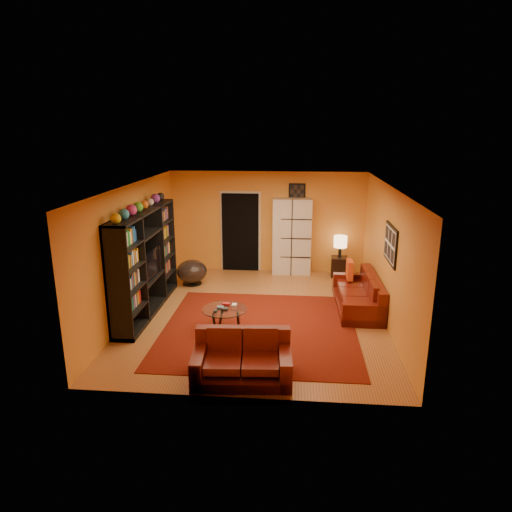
# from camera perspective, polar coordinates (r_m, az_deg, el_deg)

# --- Properties ---
(floor) EXTENTS (6.00, 6.00, 0.00)m
(floor) POSITION_cam_1_polar(r_m,az_deg,el_deg) (9.36, 0.17, -7.25)
(floor) COLOR #975C2E
(floor) RESTS_ON ground
(ceiling) EXTENTS (6.00, 6.00, 0.00)m
(ceiling) POSITION_cam_1_polar(r_m,az_deg,el_deg) (8.68, 0.19, 8.76)
(ceiling) COLOR white
(ceiling) RESTS_ON wall_back
(wall_back) EXTENTS (6.00, 0.00, 6.00)m
(wall_back) POSITION_cam_1_polar(r_m,az_deg,el_deg) (11.84, 1.42, 4.26)
(wall_back) COLOR orange
(wall_back) RESTS_ON floor
(wall_front) EXTENTS (6.00, 0.00, 6.00)m
(wall_front) POSITION_cam_1_polar(r_m,az_deg,el_deg) (6.10, -2.23, -6.97)
(wall_front) COLOR orange
(wall_front) RESTS_ON floor
(wall_left) EXTENTS (0.00, 6.00, 6.00)m
(wall_left) POSITION_cam_1_polar(r_m,az_deg,el_deg) (9.47, -15.07, 0.78)
(wall_left) COLOR orange
(wall_left) RESTS_ON floor
(wall_right) EXTENTS (0.00, 6.00, 6.00)m
(wall_right) POSITION_cam_1_polar(r_m,az_deg,el_deg) (9.08, 16.11, 0.06)
(wall_right) COLOR orange
(wall_right) RESTS_ON floor
(rug) EXTENTS (3.60, 3.60, 0.01)m
(rug) POSITION_cam_1_polar(r_m,az_deg,el_deg) (8.71, 0.44, -9.03)
(rug) COLOR #531109
(rug) RESTS_ON floor
(doorway) EXTENTS (0.95, 0.10, 2.04)m
(doorway) POSITION_cam_1_polar(r_m,az_deg,el_deg) (11.93, -1.97, 2.96)
(doorway) COLOR black
(doorway) RESTS_ON floor
(wall_art_right) EXTENTS (0.03, 1.00, 0.70)m
(wall_art_right) POSITION_cam_1_polar(r_m,az_deg,el_deg) (8.71, 16.49, 1.44)
(wall_art_right) COLOR black
(wall_art_right) RESTS_ON wall_right
(wall_art_back) EXTENTS (0.42, 0.03, 0.52)m
(wall_art_back) POSITION_cam_1_polar(r_m,az_deg,el_deg) (11.67, 5.15, 7.77)
(wall_art_back) COLOR black
(wall_art_back) RESTS_ON wall_back
(entertainment_unit) EXTENTS (0.45, 3.00, 2.10)m
(entertainment_unit) POSITION_cam_1_polar(r_m,az_deg,el_deg) (9.46, -13.68, -0.71)
(entertainment_unit) COLOR black
(entertainment_unit) RESTS_ON floor
(tv) EXTENTS (1.00, 0.13, 0.57)m
(tv) POSITION_cam_1_polar(r_m,az_deg,el_deg) (9.43, -13.43, -1.01)
(tv) COLOR black
(tv) RESTS_ON entertainment_unit
(sofa) EXTENTS (0.86, 2.05, 0.85)m
(sofa) POSITION_cam_1_polar(r_m,az_deg,el_deg) (9.78, 13.02, -4.82)
(sofa) COLOR #51100A
(sofa) RESTS_ON rug
(loveseat) EXTENTS (1.52, 0.98, 0.85)m
(loveseat) POSITION_cam_1_polar(r_m,az_deg,el_deg) (7.07, -1.73, -12.75)
(loveseat) COLOR #51100A
(loveseat) RESTS_ON rug
(throw_pillow) EXTENTS (0.12, 0.42, 0.42)m
(throw_pillow) POSITION_cam_1_polar(r_m,az_deg,el_deg) (10.31, 11.62, -1.66)
(throw_pillow) COLOR #E44F19
(throw_pillow) RESTS_ON sofa
(coffee_table) EXTENTS (0.84, 0.84, 0.42)m
(coffee_table) POSITION_cam_1_polar(r_m,az_deg,el_deg) (8.53, -3.94, -6.90)
(coffee_table) COLOR silver
(coffee_table) RESTS_ON floor
(storage_cabinet) EXTENTS (0.99, 0.47, 1.95)m
(storage_cabinet) POSITION_cam_1_polar(r_m,az_deg,el_deg) (11.69, 4.49, 2.45)
(storage_cabinet) COLOR silver
(storage_cabinet) RESTS_ON floor
(bowl_chair) EXTENTS (0.73, 0.73, 0.59)m
(bowl_chair) POSITION_cam_1_polar(r_m,az_deg,el_deg) (11.09, -8.03, -1.93)
(bowl_chair) COLOR black
(bowl_chair) RESTS_ON floor
(side_table) EXTENTS (0.42, 0.42, 0.50)m
(side_table) POSITION_cam_1_polar(r_m,az_deg,el_deg) (11.79, 10.35, -1.32)
(side_table) COLOR black
(side_table) RESTS_ON floor
(table_lamp) EXTENTS (0.33, 0.33, 0.55)m
(table_lamp) POSITION_cam_1_polar(r_m,az_deg,el_deg) (11.62, 10.50, 1.72)
(table_lamp) COLOR black
(table_lamp) RESTS_ON side_table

